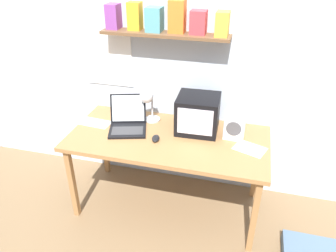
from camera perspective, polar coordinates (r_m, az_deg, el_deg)
name	(u,v)px	position (r m, az deg, el deg)	size (l,w,h in m)	color
ground_plane	(168,204)	(3.11, 0.00, -13.41)	(12.00, 12.00, 0.00)	olive
back_wall	(181,51)	(2.85, 2.35, 12.88)	(5.60, 0.24, 2.60)	silver
corner_desk	(168,143)	(2.70, 0.00, -2.93)	(1.62, 0.78, 0.73)	#9F7041
crt_monitor	(198,114)	(2.70, 5.21, 2.12)	(0.35, 0.33, 0.30)	black
laptop	(128,121)	(2.80, -7.01, 0.94)	(0.39, 0.41, 0.25)	black
desk_lamp	(148,100)	(2.78, -3.58, 4.59)	(0.15, 0.19, 0.32)	silver
juice_glass	(115,114)	(2.95, -9.20, 2.13)	(0.07, 0.07, 0.11)	white
space_heater	(235,124)	(2.65, 11.59, 0.39)	(0.17, 0.14, 0.25)	white
computer_mouse	(156,138)	(2.62, -2.16, -2.16)	(0.08, 0.11, 0.03)	black
loose_paper_near_laptop	(95,123)	(2.94, -12.53, 0.54)	(0.28, 0.17, 0.00)	silver
open_notebook	(250,149)	(2.59, 14.06, -3.85)	(0.27, 0.23, 0.00)	white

